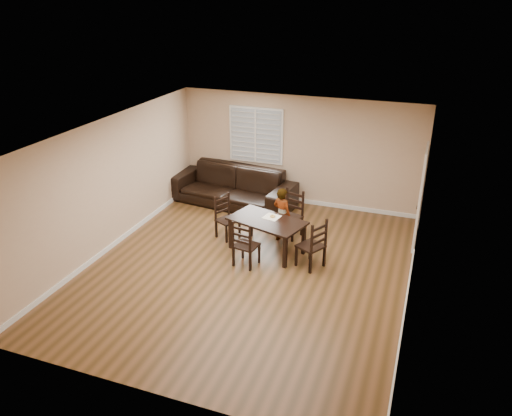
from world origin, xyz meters
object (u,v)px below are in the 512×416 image
at_px(dining_table, 267,224).
at_px(chair_left, 224,218).
at_px(chair_far, 243,247).
at_px(donut, 273,216).
at_px(child, 282,215).
at_px(chair_right, 316,247).
at_px(chair_near, 293,214).
at_px(sofa, 232,186).

relative_size(dining_table, chair_left, 1.78).
bearing_deg(chair_far, donut, -97.24).
height_order(chair_far, child, child).
bearing_deg(child, chair_right, 159.53).
bearing_deg(chair_right, chair_near, -119.02).
xyz_separation_m(chair_left, chair_right, (2.20, -0.70, 0.03)).
bearing_deg(dining_table, sofa, 144.76).
bearing_deg(chair_far, chair_left, -42.32).
height_order(chair_left, donut, chair_left).
bearing_deg(chair_near, child, -90.13).
bearing_deg(chair_left, sofa, 44.14).
bearing_deg(chair_left, chair_far, -114.81).
bearing_deg(dining_table, child, 90.00).
bearing_deg(chair_right, dining_table, -79.48).
bearing_deg(dining_table, chair_left, 178.95).
bearing_deg(sofa, child, -33.69).
bearing_deg(chair_near, sofa, 165.71).
distance_m(chair_near, sofa, 2.21).
distance_m(chair_far, sofa, 3.17).
relative_size(dining_table, chair_far, 1.74).
distance_m(chair_right, donut, 1.19).
bearing_deg(sofa, dining_table, -44.65).
bearing_deg(sofa, chair_left, -65.81).
distance_m(dining_table, chair_right, 1.17).
distance_m(chair_left, donut, 1.22).
bearing_deg(child, chair_near, -84.14).
bearing_deg(sofa, chair_right, -34.40).
bearing_deg(chair_far, chair_right, -152.69).
bearing_deg(donut, chair_near, 74.87).
height_order(chair_right, donut, chair_right).
relative_size(chair_left, donut, 8.32).
distance_m(dining_table, donut, 0.21).
height_order(dining_table, chair_far, chair_far).
xyz_separation_m(child, donut, (-0.09, -0.37, 0.12)).
xyz_separation_m(chair_left, donut, (1.16, -0.19, 0.30)).
relative_size(chair_near, sofa, 0.33).
relative_size(chair_far, chair_left, 1.02).
distance_m(dining_table, child, 0.55).
xyz_separation_m(chair_near, chair_far, (-0.49, -1.71, -0.03)).
bearing_deg(dining_table, chair_right, -1.25).
distance_m(chair_left, sofa, 1.79).
distance_m(donut, sofa, 2.56).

